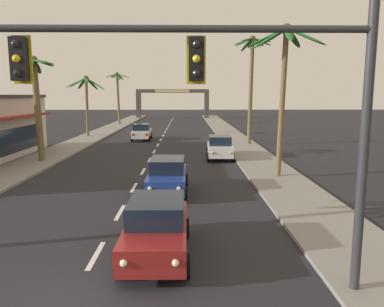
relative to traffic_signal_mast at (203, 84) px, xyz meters
name	(u,v)px	position (x,y,z in m)	size (l,w,h in m)	color
ground_plane	(70,302)	(-3.06, -0.29, -4.94)	(220.00, 220.00, 0.00)	#232328
sidewalk_right	(254,156)	(4.74, 19.71, -4.87)	(3.20, 110.00, 0.14)	gray
sidewalk_left	(47,157)	(-10.86, 19.71, -4.87)	(3.20, 110.00, 0.14)	gray
lane_markings	(157,158)	(-2.62, 19.72, -4.94)	(4.28, 88.31, 0.01)	silver
traffic_signal_mast	(203,84)	(0.00, 0.00, 0.00)	(11.52, 0.41, 7.06)	#2D2D33
sedan_lead_at_stop_bar	(157,227)	(-1.24, 2.30, -4.09)	(1.95, 4.45, 1.68)	maroon
sedan_third_in_queue	(168,175)	(-1.27, 9.46, -4.09)	(1.99, 4.47, 1.68)	navy
sedan_oncoming_far	(142,132)	(-5.04, 31.06, -4.09)	(2.03, 4.48, 1.68)	silver
sedan_parked_nearest_kerb	(220,147)	(2.14, 19.38, -4.09)	(2.06, 4.49, 1.68)	silver
palm_left_second	(36,91)	(-10.64, 17.85, 0.02)	(3.06, 2.99, 7.31)	brown
palm_left_third	(86,91)	(-11.43, 33.80, 0.13)	(4.41, 4.48, 6.79)	brown
palm_left_farthest	(118,89)	(-10.81, 49.85, 0.65)	(3.72, 3.47, 8.08)	brown
palm_right_second	(284,64)	(5.01, 12.63, 1.43)	(4.18, 4.24, 8.51)	brown
palm_right_third	(251,69)	(5.62, 26.78, 2.06)	(3.46, 3.32, 10.01)	brown
town_gateway_arch	(173,99)	(-3.06, 66.72, -1.17)	(14.37, 0.90, 5.74)	#423D38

